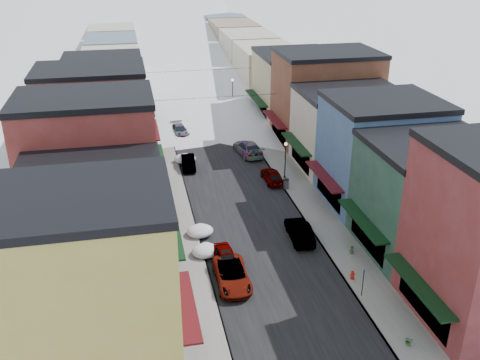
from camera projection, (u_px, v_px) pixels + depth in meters
name	position (u px, v px, depth m)	size (l,w,h in m)	color
road	(194.00, 102.00, 85.81)	(10.00, 160.00, 0.01)	black
sidewalk_left	(153.00, 104.00, 84.55)	(3.20, 160.00, 0.15)	gray
sidewalk_right	(234.00, 99.00, 87.01)	(3.20, 160.00, 0.15)	gray
curb_left	(162.00, 103.00, 84.84)	(0.10, 160.00, 0.15)	slate
curb_right	(225.00, 100.00, 86.72)	(0.10, 160.00, 0.15)	slate
bldg_l_yellow	(88.00, 282.00, 31.05)	(11.30, 8.70, 11.50)	gold
bldg_l_cream	(95.00, 226.00, 39.04)	(11.30, 8.20, 9.50)	#C4B39E
bldg_l_brick_near	(91.00, 166.00, 45.46)	(12.30, 8.20, 12.50)	maroon
bldg_l_grayblue	(102.00, 150.00, 53.85)	(11.30, 9.20, 9.00)	#7891A0
bldg_l_brick_far	(94.00, 115.00, 61.28)	(13.30, 9.20, 11.00)	brown
bldg_l_tan	(105.00, 96.00, 70.59)	(11.30, 11.20, 10.00)	#978063
bldg_r_green	(428.00, 197.00, 43.52)	(11.30, 9.20, 9.50)	#204436
bldg_r_blue	(380.00, 152.00, 51.33)	(11.30, 9.20, 10.50)	#3D5F8A
bldg_r_cream	(348.00, 129.00, 59.76)	(12.30, 9.20, 9.00)	beige
bldg_r_brick_far	(325.00, 97.00, 67.36)	(13.30, 9.20, 11.50)	brown
bldg_r_tan	(294.00, 85.00, 76.50)	(11.30, 11.20, 9.50)	tan
distant_blocks	(178.00, 50.00, 104.67)	(34.00, 55.00, 8.00)	gray
overhead_cables	(204.00, 83.00, 72.11)	(16.40, 15.04, 0.04)	black
car_white_suv	(232.00, 275.00, 40.37)	(2.45, 5.32, 1.48)	white
car_silver_sedan	(226.00, 258.00, 42.55)	(1.68, 4.18, 1.42)	#A8ABB1
car_dark_hatch	(188.00, 162.00, 60.82)	(1.48, 4.25, 1.40)	black
car_silver_wagon	(180.00, 130.00, 71.09)	(1.90, 4.66, 1.35)	gray
car_green_sedan	(299.00, 231.00, 46.36)	(1.67, 4.80, 1.58)	black
car_gray_suv	(272.00, 176.00, 57.38)	(1.71, 4.26, 1.45)	#9B9DA3
car_black_sedan	(248.00, 148.00, 64.61)	(2.34, 5.76, 1.67)	black
car_lane_silver	(193.00, 103.00, 82.62)	(1.59, 3.96, 1.35)	#A9ADB1
car_lane_white	(203.00, 91.00, 88.86)	(2.79, 6.04, 1.68)	white
fire_hydrant	(352.00, 275.00, 40.85)	(0.41, 0.31, 0.70)	red
parking_sign	(363.00, 281.00, 38.52)	(0.11, 0.30, 2.23)	black
trash_can	(286.00, 184.00, 55.59)	(0.61, 0.61, 1.03)	#535558
streetlamp_near	(285.00, 156.00, 57.33)	(0.34, 0.34, 4.04)	black
streetlamp_far	(233.00, 90.00, 81.11)	(0.38, 0.38, 4.53)	black
planter_near	(408.00, 341.00, 34.19)	(0.53, 0.46, 0.59)	#3F6F32
planter_far	(352.00, 250.00, 44.14)	(0.37, 0.37, 0.67)	#395F2B
snow_pile_near	(206.00, 250.00, 44.11)	(2.30, 2.62, 0.97)	white
snow_pile_mid	(200.00, 231.00, 47.07)	(2.35, 2.65, 1.00)	white
snow_pile_far	(185.00, 159.00, 62.38)	(2.54, 2.76, 1.07)	white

